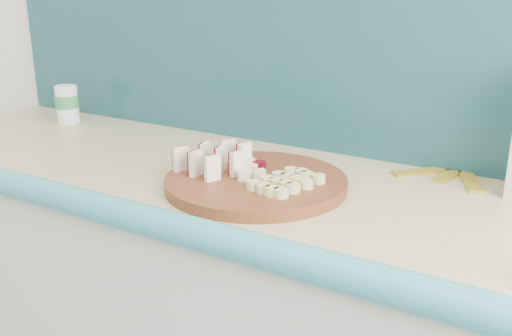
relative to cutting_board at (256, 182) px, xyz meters
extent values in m
cube|color=#CFB679|center=(0.01, 0.05, -0.03)|extent=(2.20, 0.60, 0.03)
cube|color=teal|center=(0.01, -0.25, -0.03)|extent=(2.20, 0.06, 0.03)
cube|color=teal|center=(0.01, 0.33, 0.24)|extent=(2.20, 0.02, 0.50)
cylinder|color=#4A240F|center=(0.00, 0.00, 0.00)|extent=(0.45, 0.45, 0.02)
cube|color=#FBEDC9|center=(-0.16, -0.05, 0.04)|extent=(0.02, 0.03, 0.05)
cube|color=#4F050F|center=(-0.17, -0.05, 0.04)|extent=(0.01, 0.03, 0.05)
cube|color=#FBEDC9|center=(-0.14, 0.01, 0.04)|extent=(0.02, 0.03, 0.05)
cube|color=#4F050F|center=(-0.14, 0.01, 0.04)|extent=(0.01, 0.03, 0.05)
cube|color=#FBEDC9|center=(-0.11, 0.06, 0.04)|extent=(0.02, 0.03, 0.05)
cube|color=#4F050F|center=(-0.12, 0.06, 0.04)|extent=(0.01, 0.03, 0.05)
cube|color=#FBEDC9|center=(-0.11, -0.06, 0.04)|extent=(0.02, 0.03, 0.05)
cube|color=#4F050F|center=(-0.12, -0.06, 0.04)|extent=(0.01, 0.03, 0.05)
cube|color=#FBEDC9|center=(-0.09, 0.00, 0.04)|extent=(0.02, 0.03, 0.05)
cube|color=#4F050F|center=(-0.10, 0.00, 0.04)|extent=(0.01, 0.03, 0.05)
cube|color=#FBEDC9|center=(-0.06, 0.05, 0.04)|extent=(0.02, 0.03, 0.05)
cube|color=#4F050F|center=(-0.07, 0.05, 0.04)|extent=(0.01, 0.03, 0.05)
cube|color=#FBEDC9|center=(-0.07, -0.07, 0.04)|extent=(0.02, 0.03, 0.05)
cube|color=#4F050F|center=(-0.07, -0.06, 0.04)|extent=(0.01, 0.03, 0.05)
cube|color=#FBEDC9|center=(-0.04, -0.01, 0.04)|extent=(0.02, 0.03, 0.05)
cube|color=#4F050F|center=(-0.05, -0.01, 0.04)|extent=(0.01, 0.03, 0.05)
cube|color=#F1ECC1|center=(-0.01, 0.00, 0.02)|extent=(0.02, 0.02, 0.02)
cube|color=#F1ECC1|center=(-0.01, 0.01, 0.02)|extent=(0.02, 0.02, 0.02)
cube|color=#4F050F|center=(-0.01, 0.02, 0.02)|extent=(0.02, 0.02, 0.02)
cube|color=#F1ECC1|center=(-0.02, 0.01, 0.02)|extent=(0.02, 0.02, 0.02)
cube|color=#F1ECC1|center=(-0.03, 0.02, 0.02)|extent=(0.02, 0.02, 0.02)
cube|color=#F1ECC1|center=(-0.04, 0.02, 0.02)|extent=(0.02, 0.02, 0.02)
cube|color=#F1ECC1|center=(-0.03, 0.01, 0.02)|extent=(0.02, 0.02, 0.02)
cube|color=#F1ECC1|center=(-0.04, 0.00, 0.02)|extent=(0.02, 0.02, 0.02)
cube|color=#4F050F|center=(-0.05, -0.01, 0.02)|extent=(0.02, 0.02, 0.02)
cube|color=#F1ECC1|center=(-0.03, -0.01, 0.02)|extent=(0.02, 0.02, 0.02)
cube|color=#F1ECC1|center=(-0.02, -0.02, 0.02)|extent=(0.02, 0.02, 0.02)
cube|color=#F1ECC1|center=(-0.02, 0.00, 0.02)|extent=(0.02, 0.02, 0.02)
cube|color=#F1ECC1|center=(-0.01, -0.01, 0.02)|extent=(0.02, 0.02, 0.02)
cylinder|color=#E3D88B|center=(0.04, -0.07, 0.02)|extent=(0.03, 0.03, 0.02)
cylinder|color=#E3D88B|center=(0.06, -0.07, 0.02)|extent=(0.03, 0.03, 0.02)
cylinder|color=#E3D88B|center=(0.08, -0.07, 0.02)|extent=(0.03, 0.03, 0.02)
cylinder|color=#E3D88B|center=(0.10, -0.08, 0.02)|extent=(0.03, 0.03, 0.02)
cylinder|color=#E3D88B|center=(0.04, -0.03, 0.02)|extent=(0.03, 0.03, 0.02)
cylinder|color=#E3D88B|center=(0.07, -0.03, 0.02)|extent=(0.03, 0.03, 0.02)
cylinder|color=#E3D88B|center=(0.09, -0.04, 0.02)|extent=(0.03, 0.03, 0.02)
cylinder|color=#E3D88B|center=(0.11, -0.04, 0.02)|extent=(0.03, 0.03, 0.02)
cylinder|color=#E3D88B|center=(0.05, 0.01, 0.02)|extent=(0.03, 0.03, 0.02)
cylinder|color=#E3D88B|center=(0.07, 0.01, 0.02)|extent=(0.03, 0.03, 0.02)
cylinder|color=#E3D88B|center=(0.10, 0.00, 0.02)|extent=(0.03, 0.03, 0.02)
cylinder|color=#E3D88B|center=(0.12, 0.00, 0.02)|extent=(0.03, 0.03, 0.02)
cylinder|color=#E3D88B|center=(0.06, 0.05, 0.02)|extent=(0.03, 0.03, 0.02)
cylinder|color=#E3D88B|center=(0.08, 0.04, 0.02)|extent=(0.03, 0.03, 0.02)
cylinder|color=#E3D88B|center=(0.10, 0.04, 0.02)|extent=(0.03, 0.03, 0.02)
cylinder|color=#E3D88B|center=(0.13, 0.03, 0.02)|extent=(0.03, 0.03, 0.02)
cylinder|color=white|center=(-0.80, 0.20, 0.05)|extent=(0.07, 0.07, 0.12)
cylinder|color=#35934E|center=(-0.80, 0.20, 0.06)|extent=(0.07, 0.07, 0.04)
cube|color=gold|center=(0.28, 0.29, -0.01)|extent=(0.13, 0.13, 0.01)
cube|color=gold|center=(0.33, 0.30, -0.01)|extent=(0.05, 0.15, 0.01)
cube|color=gold|center=(0.38, 0.28, -0.01)|extent=(0.09, 0.15, 0.01)
camera|label=1|loc=(0.59, -0.97, 0.41)|focal=40.00mm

